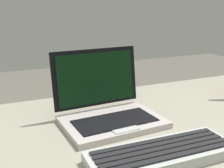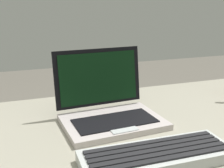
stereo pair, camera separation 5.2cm
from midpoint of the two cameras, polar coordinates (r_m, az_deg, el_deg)
The scene contains 3 objects.
desk at distance 0.82m, azimuth 2.34°, elevation -15.63°, with size 1.50×0.67×0.73m.
laptop_front at distance 0.81m, azimuth 1.18°, elevation -4.84°, with size 0.28×0.23×0.20m.
external_keyboard at distance 0.64m, azimuth 11.46°, elevation -13.99°, with size 0.34×0.12×0.03m.
Camera 2 is at (-0.24, -0.65, 1.07)m, focal length 45.50 mm.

